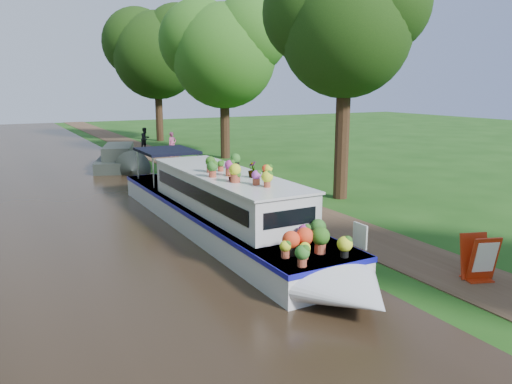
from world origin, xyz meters
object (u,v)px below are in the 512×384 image
Objects in this scene: second_boat at (119,159)px; pedestrian_dark at (145,138)px; plant_boat at (226,208)px; pedestrian_pink at (172,144)px; sandwich_board at (479,260)px.

pedestrian_dark is (3.43, 6.70, 0.28)m from second_boat.
plant_boat reaches higher than pedestrian_pink.
plant_boat reaches higher than second_boat.
sandwich_board is 0.69× the size of pedestrian_pink.
pedestrian_dark is (3.64, 20.49, -0.08)m from plant_boat.
sandwich_board is 0.71× the size of pedestrian_dark.
second_boat is 4.58m from pedestrian_pink.
pedestrian_pink reaches higher than second_boat.
sandwich_board is at bearing -58.97° from plant_boat.
sandwich_board is 22.09m from pedestrian_pink.
plant_boat is 13.79m from second_boat.
plant_boat is 8.97× the size of pedestrian_pink.
plant_boat is at bearing -72.32° from second_boat.
second_boat is (0.20, 13.78, -0.36)m from plant_boat.
sandwich_board is at bearing -61.89° from second_boat.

